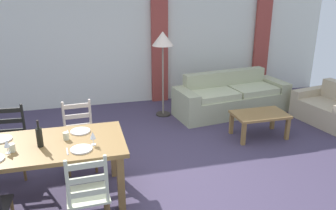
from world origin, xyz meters
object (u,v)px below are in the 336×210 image
Objects in this scene: dining_chair_far_left at (10,142)px; wine_glass_near_left at (7,144)px; coffee_cup_secondary at (12,148)px; armchair_upholstered at (331,109)px; wine_bottle at (39,137)px; coffee_table at (260,117)px; dining_chair_near_right at (88,195)px; coffee_cup_primary at (66,136)px; couch at (230,98)px; wine_glass_near_right at (93,136)px; standing_lamp at (163,44)px; dining_table at (41,152)px; dining_chair_far_right at (79,136)px.

dining_chair_far_left reaches higher than wine_glass_near_left.
dining_chair_far_left is 0.96m from coffee_cup_secondary.
wine_bottle is at bearing -165.16° from armchair_upholstered.
wine_bottle reaches higher than coffee_table.
wine_glass_near_left is at bearing 142.79° from dining_chair_near_right.
coffee_cup_secondary is (-0.56, -0.16, 0.00)m from coffee_cup_primary.
dining_chair_far_left is 0.75× the size of armchair_upholstered.
dining_chair_far_left is 0.41× the size of couch.
dining_chair_near_right is 0.70m from wine_glass_near_right.
coffee_table is at bearing 17.17° from coffee_cup_primary.
dining_chair_near_right is 5.96× the size of wine_glass_near_left.
wine_bottle reaches higher than couch.
dining_chair_far_left is 1.04m from wine_bottle.
coffee_cup_secondary is 3.48m from standing_lamp.
wine_glass_near_left is 5.54m from armchair_upholstered.
armchair_upholstered is (4.53, 2.01, -0.23)m from dining_chair_near_right.
coffee_cup_secondary is at bearing -147.50° from couch.
dining_chair_near_right is 4.16m from couch.
coffee_cup_primary is at bearing 21.66° from wine_bottle.
wine_bottle is 0.13× the size of couch.
wine_glass_near_left is at bearing -165.19° from armchair_upholstered.
wine_glass_near_right is 4.69m from armchair_upholstered.
coffee_table is (3.65, 1.12, -0.44)m from coffee_cup_secondary.
coffee_table is (3.08, 0.95, -0.44)m from coffee_cup_primary.
coffee_table is at bearing 17.03° from coffee_cup_secondary.
wine_bottle is at bearing -162.45° from coffee_table.
coffee_cup_secondary is (-0.29, -0.05, -0.07)m from wine_bottle.
dining_table is at bearing -163.16° from coffee_table.
wine_glass_near_left is 1.79× the size of coffee_cup_primary.
dining_chair_far_right is 0.75× the size of armchair_upholstered.
dining_chair_near_right reaches higher than couch.
coffee_cup_secondary is at bearing -165.38° from armchair_upholstered.
wine_bottle is at bearing -158.34° from coffee_cup_primary.
dining_chair_far_right is 5.96× the size of wine_glass_near_left.
standing_lamp reaches higher than wine_glass_near_left.
wine_glass_near_left is 0.18× the size of coffee_table.
wine_glass_near_left is 1.79× the size of coffee_cup_secondary.
dining_chair_far_right reaches higher than coffee_cup_primary.
coffee_cup_primary is at bearing 13.24° from dining_table.
coffee_cup_primary is (0.60, 0.19, -0.07)m from wine_glass_near_left.
wine_glass_near_right reaches higher than armchair_upholstered.
coffee_table is at bearing 3.42° from dining_chair_far_left.
wine_bottle is 1.96× the size of wine_glass_near_right.
coffee_cup_primary is 3.26m from coffee_table.
coffee_cup_primary is at bearing 143.71° from wine_glass_near_right.
dining_chair_far_left is at bearing 136.56° from coffee_cup_primary.
coffee_cup_primary is at bearing -101.70° from dining_chair_far_right.
wine_bottle is 0.30m from coffee_cup_secondary.
dining_table is 4.07m from couch.
armchair_upholstered is at bearing -30.37° from couch.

